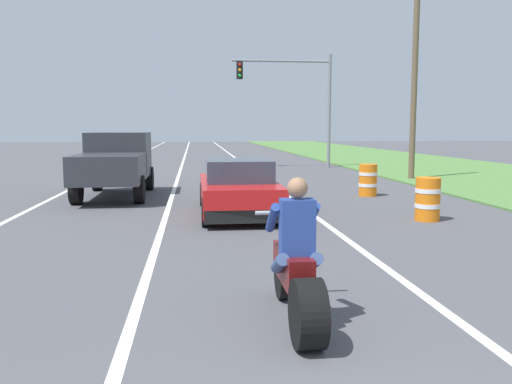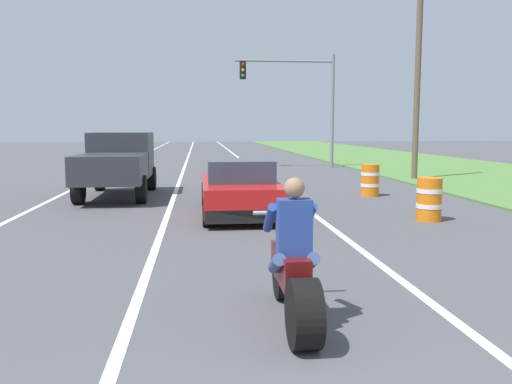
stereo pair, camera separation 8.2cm
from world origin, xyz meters
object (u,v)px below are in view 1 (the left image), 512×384
(construction_barrel_mid, at_px, (368,180))
(motorcycle_with_rider, at_px, (297,273))
(traffic_light_mast_near, at_px, (299,91))
(sports_car_red, at_px, (238,189))
(construction_barrel_nearest, at_px, (428,199))
(pickup_truck_left_lane_dark_grey, at_px, (115,161))

(construction_barrel_mid, bearing_deg, motorcycle_with_rider, -111.95)
(traffic_light_mast_near, bearing_deg, sports_car_red, -106.25)
(traffic_light_mast_near, height_order, construction_barrel_nearest, traffic_light_mast_near)
(construction_barrel_mid, bearing_deg, traffic_light_mast_near, 89.38)
(pickup_truck_left_lane_dark_grey, bearing_deg, motorcycle_with_rider, -73.02)
(construction_barrel_mid, bearing_deg, pickup_truck_left_lane_dark_grey, 174.67)
(sports_car_red, relative_size, traffic_light_mast_near, 0.72)
(sports_car_red, height_order, construction_barrel_nearest, sports_car_red)
(sports_car_red, bearing_deg, motorcycle_with_rider, -89.90)
(sports_car_red, distance_m, pickup_truck_left_lane_dark_grey, 5.28)
(sports_car_red, distance_m, construction_barrel_nearest, 4.48)
(construction_barrel_mid, bearing_deg, sports_car_red, -143.59)
(pickup_truck_left_lane_dark_grey, bearing_deg, sports_car_red, -48.42)
(motorcycle_with_rider, xyz_separation_m, pickup_truck_left_lane_dark_grey, (-3.51, 11.48, 0.51))
(traffic_light_mast_near, distance_m, construction_barrel_nearest, 17.06)
(pickup_truck_left_lane_dark_grey, height_order, traffic_light_mast_near, traffic_light_mast_near)
(motorcycle_with_rider, distance_m, sports_car_red, 7.54)
(construction_barrel_nearest, height_order, construction_barrel_mid, same)
(motorcycle_with_rider, relative_size, construction_barrel_mid, 2.21)
(motorcycle_with_rider, height_order, construction_barrel_nearest, motorcycle_with_rider)
(motorcycle_with_rider, xyz_separation_m, traffic_light_mast_near, (4.46, 22.90, 3.45))
(sports_car_red, relative_size, construction_barrel_mid, 4.30)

